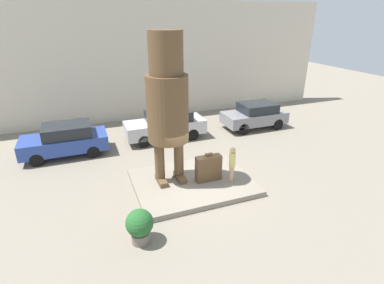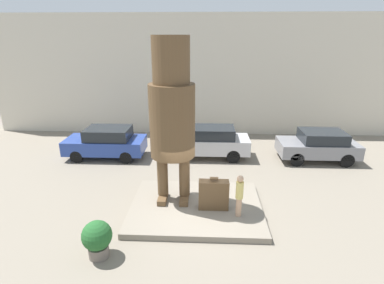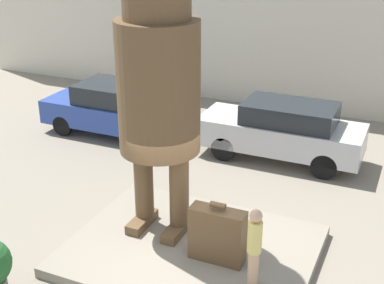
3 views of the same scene
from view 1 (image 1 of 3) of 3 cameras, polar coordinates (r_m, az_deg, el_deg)
name	(u,v)px [view 1 (image 1 of 3)]	position (r m, az deg, el deg)	size (l,w,h in m)	color
ground_plane	(192,184)	(13.18, 0.08, -8.10)	(60.00, 60.00, 0.00)	gray
pedestal	(192,182)	(13.12, 0.08, -7.68)	(4.96, 3.88, 0.23)	gray
building_backdrop	(139,62)	(21.12, -10.03, 14.73)	(28.00, 0.60, 7.71)	beige
statue_figure	(167,99)	(11.77, -4.73, 8.13)	(1.65, 1.65, 6.12)	brown
giant_suitcase	(208,168)	(12.83, 3.15, -4.98)	(1.10, 0.39, 1.29)	brown
tourist	(232,163)	(12.71, 7.64, -3.99)	(0.27, 0.27, 1.57)	tan
parked_car_blue	(65,140)	(16.80, -22.98, 0.43)	(4.25, 1.85, 1.67)	#284293
parked_car_silver	(166,124)	(17.58, -4.98, 3.35)	(4.64, 1.72, 1.71)	#B7B7BC
parked_car_grey	(255,115)	(19.77, 11.89, 5.08)	(4.04, 1.89, 1.62)	gray
planter_pot	(140,225)	(10.03, -9.93, -15.33)	(0.90, 0.90, 1.19)	#70665B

